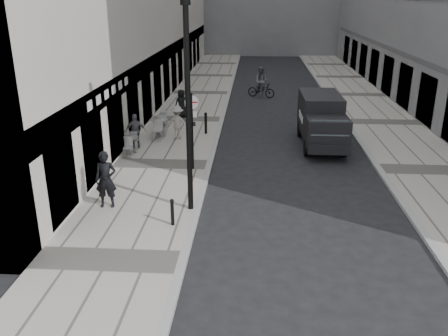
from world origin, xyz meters
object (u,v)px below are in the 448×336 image
Objects in this scene: panel_van at (321,118)px; lamppost at (188,96)px; sign_post at (192,121)px; walking_man at (106,180)px; cyclist at (261,86)px.

lamppost is at bearing -124.33° from panel_van.
lamppost is (0.40, -3.78, 1.77)m from sign_post.
walking_man is 0.39× the size of panel_van.
cyclist is at bearing 79.34° from sign_post.
panel_van is 2.37× the size of cyclist.
lamppost reaches higher than cyclist.
sign_post is 0.63× the size of panel_van.
sign_post reaches higher than walking_man.
lamppost is 19.18m from cyclist.
walking_man is 19.52m from cyclist.
panel_van is (8.00, 7.82, 0.23)m from walking_man.
lamppost is at bearing -76.39° from cyclist.
walking_man is 3.96m from lamppost.
cyclist is (2.50, 18.77, -3.07)m from lamppost.
lamppost reaches higher than panel_van.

